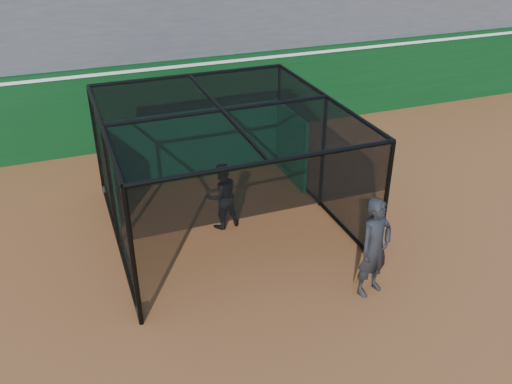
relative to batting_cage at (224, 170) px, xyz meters
name	(u,v)px	position (x,y,z in m)	size (l,w,h in m)	color
ground	(258,315)	(-0.41, -3.21, -1.39)	(120.00, 120.00, 0.00)	brown
outfield_wall	(157,102)	(-0.41, 5.29, -0.11)	(50.00, 0.50, 2.50)	#093613
batting_cage	(224,170)	(0.00, 0.00, 0.00)	(4.99, 5.40, 2.79)	black
batter	(222,196)	(-0.08, -0.08, -0.60)	(0.77, 0.60, 1.58)	black
on_deck_player	(374,247)	(1.85, -3.33, -0.38)	(0.85, 0.67, 2.03)	black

